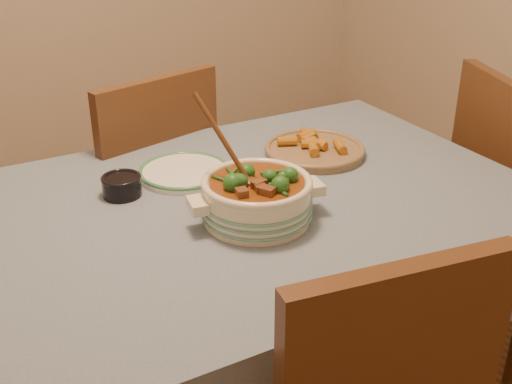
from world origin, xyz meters
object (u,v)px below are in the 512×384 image
condiment_bowl (122,185)px  chair_far (144,187)px  stew_casserole (257,195)px  dining_table (225,237)px  fried_plate (315,148)px  chair_right (510,187)px  white_plate (184,172)px

condiment_bowl → chair_far: size_ratio=0.12×
stew_casserole → chair_far: (-0.05, 0.73, -0.28)m
stew_casserole → condiment_bowl: stew_casserole is taller
dining_table → fried_plate: (0.39, 0.17, 0.11)m
dining_table → condiment_bowl: 0.31m
dining_table → chair_right: (1.14, 0.02, -0.13)m
dining_table → white_plate: bearing=93.8°
fried_plate → chair_right: 0.79m
stew_casserole → condiment_bowl: 0.39m
fried_plate → condiment_bowl: bearing=178.4°
chair_far → chair_right: (1.14, -0.61, -0.01)m
chair_far → chair_right: bearing=137.7°
dining_table → stew_casserole: bearing=-68.8°
white_plate → chair_right: 1.19m
dining_table → stew_casserole: (0.04, -0.10, 0.16)m
white_plate → fried_plate: size_ratio=0.80×
stew_casserole → dining_table: bearing=111.2°
condiment_bowl → chair_right: size_ratio=0.13×
dining_table → stew_casserole: size_ratio=4.83×
condiment_bowl → fried_plate: bearing=-1.6°
white_plate → condiment_bowl: 0.20m
white_plate → chair_right: chair_right is taller
dining_table → fried_plate: bearing=23.9°
stew_casserole → fried_plate: 0.45m
chair_right → condiment_bowl: bearing=102.0°
white_plate → fried_plate: (0.41, -0.05, 0.01)m
stew_casserole → condiment_bowl: size_ratio=2.92×
white_plate → chair_right: bearing=-10.0°
stew_casserole → chair_far: 0.78m
dining_table → chair_right: chair_right is taller
chair_far → chair_right: chair_far is taller
dining_table → chair_far: size_ratio=1.75×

